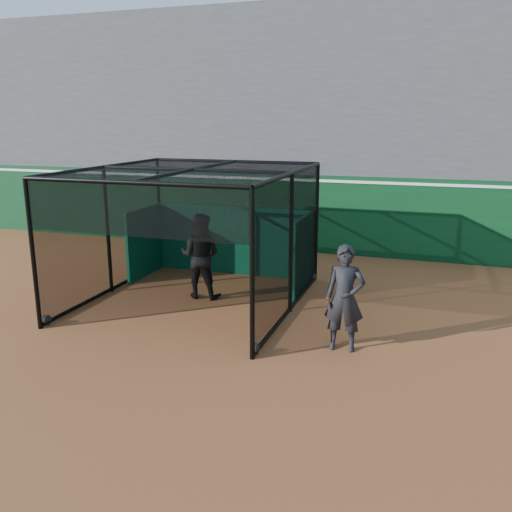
% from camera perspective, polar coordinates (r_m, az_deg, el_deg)
% --- Properties ---
extents(ground, '(120.00, 120.00, 0.00)m').
position_cam_1_polar(ground, '(10.58, -8.47, -9.52)').
color(ground, brown).
rests_on(ground, ground).
extents(outfield_wall, '(50.00, 0.50, 2.50)m').
position_cam_1_polar(outfield_wall, '(17.92, 3.68, 4.73)').
color(outfield_wall, '#0A3A19').
rests_on(outfield_wall, ground).
extents(grandstand, '(50.00, 7.85, 8.95)m').
position_cam_1_polar(grandstand, '(21.35, 6.50, 14.78)').
color(grandstand, '#4C4C4F').
rests_on(grandstand, ground).
extents(batting_cage, '(4.75, 5.39, 3.12)m').
position_cam_1_polar(batting_cage, '(12.71, -6.50, 1.97)').
color(batting_cage, black).
rests_on(batting_cage, ground).
extents(batter, '(1.06, 0.86, 2.07)m').
position_cam_1_polar(batter, '(13.11, -5.87, 0.03)').
color(batter, black).
rests_on(batter, ground).
extents(on_deck_player, '(0.77, 0.54, 2.02)m').
position_cam_1_polar(on_deck_player, '(10.18, 9.31, -4.44)').
color(on_deck_player, black).
rests_on(on_deck_player, ground).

